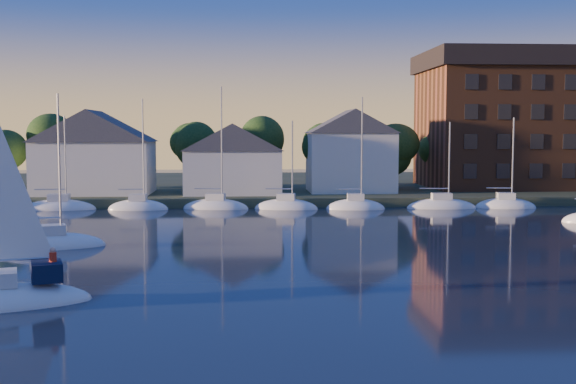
{
  "coord_description": "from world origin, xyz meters",
  "views": [
    {
      "loc": [
        -4.81,
        -26.81,
        8.16
      ],
      "look_at": [
        -1.78,
        22.0,
        4.06
      ],
      "focal_mm": 45.0,
      "sensor_mm": 36.0,
      "label": 1
    }
  ],
  "objects": [
    {
      "name": "tree_line",
      "position": [
        2.0,
        63.0,
        7.18
      ],
      "size": [
        93.4,
        5.4,
        8.9
      ],
      "color": "#392319",
      "rests_on": "shoreline_land"
    },
    {
      "name": "clubhouse_east",
      "position": [
        8.0,
        59.0,
        6.0
      ],
      "size": [
        10.5,
        8.4,
        9.8
      ],
      "color": "silver",
      "rests_on": "shoreline_land"
    },
    {
      "name": "clubhouse_west",
      "position": [
        -22.0,
        58.0,
        5.93
      ],
      "size": [
        13.65,
        9.45,
        9.64
      ],
      "color": "silver",
      "rests_on": "shoreline_land"
    },
    {
      "name": "wooden_dock",
      "position": [
        0.0,
        52.0,
        0.0
      ],
      "size": [
        120.0,
        3.0,
        1.0
      ],
      "primitive_type": "cube",
      "color": "brown",
      "rests_on": "ground"
    },
    {
      "name": "moored_fleet",
      "position": [
        -8.0,
        49.0,
        0.1
      ],
      "size": [
        71.5,
        2.4,
        12.05
      ],
      "color": "white",
      "rests_on": "ground"
    },
    {
      "name": "drifting_sailboat_left",
      "position": [
        -18.39,
        24.23,
        0.1
      ],
      "size": [
        8.07,
        4.84,
        11.91
      ],
      "rotation": [
        0.0,
        0.0,
        0.32
      ],
      "color": "white",
      "rests_on": "ground"
    },
    {
      "name": "clubhouse_centre",
      "position": [
        -6.0,
        57.0,
        5.13
      ],
      "size": [
        11.55,
        8.4,
        8.08
      ],
      "color": "silver",
      "rests_on": "shoreline_land"
    },
    {
      "name": "shoreline_land",
      "position": [
        0.0,
        75.0,
        0.0
      ],
      "size": [
        160.0,
        50.0,
        2.0
      ],
      "primitive_type": "cube",
      "color": "#334126",
      "rests_on": "ground"
    },
    {
      "name": "ground",
      "position": [
        0.0,
        0.0,
        0.0
      ],
      "size": [
        260.0,
        260.0,
        0.0
      ],
      "primitive_type": "plane",
      "color": "black",
      "rests_on": "ground"
    },
    {
      "name": "condo_block",
      "position": [
        34.0,
        64.95,
        9.79
      ],
      "size": [
        31.0,
        17.0,
        17.4
      ],
      "color": "brown",
      "rests_on": "shoreline_land"
    }
  ]
}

